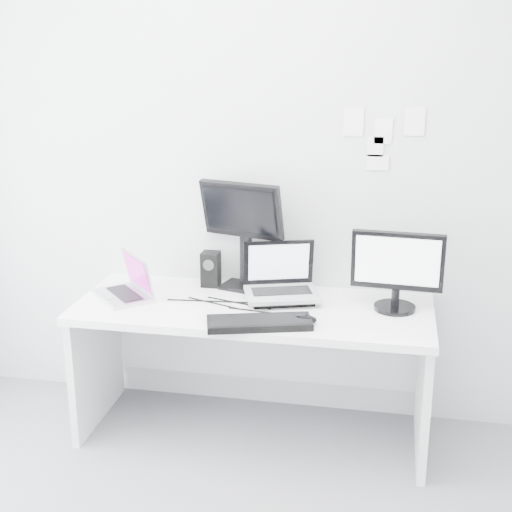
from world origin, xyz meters
name	(u,v)px	position (x,y,z in m)	size (l,w,h in m)	color
back_wall	(266,172)	(0.00, 1.60, 1.35)	(3.60, 3.60, 0.00)	silver
desk	(253,371)	(0.00, 1.25, 0.36)	(1.80, 0.70, 0.73)	white
macbook	(121,276)	(-0.69, 1.23, 0.85)	(0.32, 0.24, 0.24)	#BBBBC0
speaker	(211,269)	(-0.28, 1.50, 0.83)	(0.10, 0.10, 0.19)	black
dell_laptop	(282,273)	(0.13, 1.33, 0.88)	(0.37, 0.29, 0.31)	#A4A6AB
rear_monitor	(244,234)	(-0.10, 1.49, 1.03)	(0.45, 0.16, 0.61)	black
samsung_monitor	(397,270)	(0.70, 1.33, 0.94)	(0.45, 0.21, 0.41)	black
keyboard	(259,323)	(0.08, 0.99, 0.75)	(0.49, 0.17, 0.03)	black
mouse	(304,319)	(0.28, 1.07, 0.75)	(0.12, 0.08, 0.04)	black
wall_note_0	(354,122)	(0.45, 1.59, 1.62)	(0.10, 0.00, 0.14)	white
wall_note_1	(383,131)	(0.60, 1.59, 1.58)	(0.09, 0.00, 0.13)	white
wall_note_2	(415,121)	(0.75, 1.59, 1.63)	(0.10, 0.00, 0.14)	white
wall_note_3	(378,162)	(0.58, 1.59, 1.42)	(0.11, 0.00, 0.08)	white
wall_note_4	(375,147)	(0.56, 1.59, 1.50)	(0.08, 0.00, 0.10)	white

